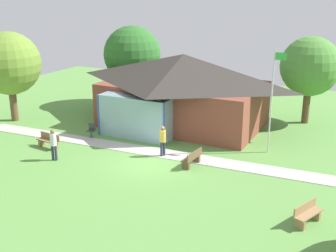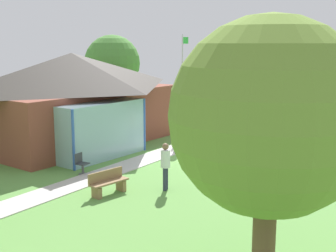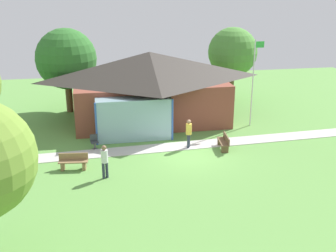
{
  "view_description": "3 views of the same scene",
  "coord_description": "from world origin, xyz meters",
  "views": [
    {
      "loc": [
        10.41,
        -18.71,
        8.91
      ],
      "look_at": [
        -0.3,
        2.66,
        1.24
      ],
      "focal_mm": 46.38,
      "sensor_mm": 36.0,
      "label": 1
    },
    {
      "loc": [
        -17.18,
        -11.5,
        5.25
      ],
      "look_at": [
        0.59,
        1.93,
        1.14
      ],
      "focal_mm": 47.79,
      "sensor_mm": 36.0,
      "label": 2
    },
    {
      "loc": [
        -5.09,
        -20.88,
        9.18
      ],
      "look_at": [
        -0.91,
        1.93,
        1.14
      ],
      "focal_mm": 44.3,
      "sensor_mm": 36.0,
      "label": 3
    }
  ],
  "objects": [
    {
      "name": "ground_plane",
      "position": [
        0.0,
        0.0,
        0.0
      ],
      "size": [
        44.0,
        44.0,
        0.0
      ],
      "primitive_type": "plane",
      "color": "#609947"
    },
    {
      "name": "pavilion",
      "position": [
        -1.34,
        6.73,
        2.48
      ],
      "size": [
        11.18,
        8.02,
        4.78
      ],
      "color": "brown",
      "rests_on": "ground_plane"
    },
    {
      "name": "footpath",
      "position": [
        0.0,
        1.43,
        0.01
      ],
      "size": [
        24.62,
        2.53,
        0.03
      ],
      "primitive_type": "cube",
      "rotation": [
        0.0,
        0.0,
        0.05
      ],
      "color": "#BCB7B2",
      "rests_on": "ground_plane"
    },
    {
      "name": "flagpole",
      "position": [
        5.22,
        4.3,
        3.19
      ],
      "size": [
        0.64,
        0.08,
        5.8
      ],
      "color": "silver",
      "rests_on": "ground_plane"
    },
    {
      "name": "bench_rear_near_path",
      "position": [
        2.15,
        0.58,
        0.4
      ],
      "size": [
        0.59,
        1.54,
        0.84
      ],
      "rotation": [
        0.0,
        0.0,
        1.47
      ],
      "color": "brown",
      "rests_on": "ground_plane"
    },
    {
      "name": "bench_lawn_far_right",
      "position": [
        8.52,
        -2.71,
        0.4
      ],
      "size": [
        0.97,
        1.56,
        0.84
      ],
      "rotation": [
        0.0,
        0.0,
        4.33
      ],
      "color": "#9E7A51",
      "rests_on": "ground_plane"
    },
    {
      "name": "bench_mid_left",
      "position": [
        -6.37,
        -0.68,
        0.4
      ],
      "size": [
        1.54,
        0.6,
        0.84
      ],
      "rotation": [
        0.0,
        0.0,
        3.03
      ],
      "color": "olive",
      "rests_on": "ground_plane"
    },
    {
      "name": "patio_chair_west",
      "position": [
        -5.26,
        1.93,
        0.42
      ],
      "size": [
        0.5,
        0.5,
        0.86
      ],
      "rotation": [
        0.0,
        0.0,
        3.3
      ],
      "color": "#33383D",
      "rests_on": "ground_plane"
    },
    {
      "name": "visitor_strolling_lawn",
      "position": [
        -4.79,
        -2.03,
        1.02
      ],
      "size": [
        0.34,
        0.34,
        1.74
      ],
      "rotation": [
        0.0,
        0.0,
        3.51
      ],
      "color": "#2D3347",
      "rests_on": "ground_plane"
    },
    {
      "name": "visitor_on_path",
      "position": [
        0.16,
        1.1,
        1.02
      ],
      "size": [
        0.34,
        0.34,
        1.74
      ],
      "rotation": [
        0.0,
        0.0,
        4.25
      ],
      "color": "#2D3347",
      "rests_on": "ground_plane"
    },
    {
      "name": "tree_behind_pavilion_right",
      "position": [
        6.05,
        11.03,
        3.88
      ],
      "size": [
        3.95,
        3.95,
        5.88
      ],
      "color": "brown",
      "rests_on": "ground_plane"
    },
    {
      "name": "tree_behind_pavilion_left",
      "position": [
        -6.95,
        9.81,
        3.96
      ],
      "size": [
        4.39,
        4.39,
        6.17
      ],
      "color": "brown",
      "rests_on": "ground_plane"
    },
    {
      "name": "tree_west_hedge",
      "position": [
        -12.19,
        2.47,
        4.0
      ],
      "size": [
        4.25,
        4.25,
        6.14
      ],
      "color": "brown",
      "rests_on": "ground_plane"
    }
  ]
}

